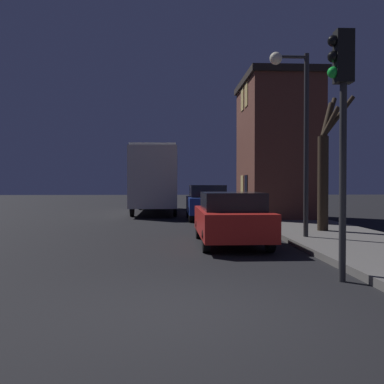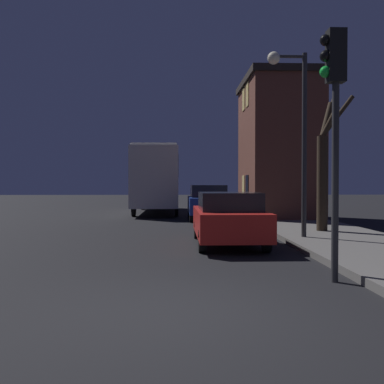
% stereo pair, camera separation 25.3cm
% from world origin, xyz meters
% --- Properties ---
extents(ground_plane, '(120.00, 120.00, 0.00)m').
position_xyz_m(ground_plane, '(0.00, 0.00, 0.00)').
color(ground_plane, black).
extents(brick_building, '(3.37, 5.21, 6.58)m').
position_xyz_m(brick_building, '(4.79, 14.73, 3.47)').
color(brick_building, brown).
rests_on(brick_building, sidewalk).
extents(streetlamp, '(1.15, 0.36, 5.33)m').
position_xyz_m(streetlamp, '(3.34, 6.60, 3.67)').
color(streetlamp, '#28282B').
rests_on(streetlamp, sidewalk).
extents(traffic_light, '(0.43, 0.24, 4.33)m').
position_xyz_m(traffic_light, '(2.64, 1.61, 3.10)').
color(traffic_light, '#28282B').
rests_on(traffic_light, ground).
extents(bare_tree, '(1.17, 1.28, 4.55)m').
position_xyz_m(bare_tree, '(4.79, 8.25, 2.31)').
color(bare_tree, '#2D2319').
rests_on(bare_tree, sidewalk).
extents(bus, '(2.42, 9.13, 3.70)m').
position_xyz_m(bus, '(-1.19, 19.54, 2.20)').
color(bus, beige).
rests_on(bus, ground).
extents(car_near_lane, '(1.78, 4.20, 1.46)m').
position_xyz_m(car_near_lane, '(1.37, 6.16, 0.76)').
color(car_near_lane, '#B21E19').
rests_on(car_near_lane, ground).
extents(car_mid_lane, '(1.79, 3.99, 1.64)m').
position_xyz_m(car_mid_lane, '(1.39, 14.33, 0.85)').
color(car_mid_lane, navy).
rests_on(car_mid_lane, ground).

